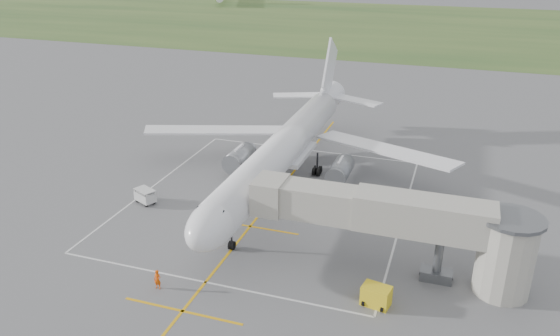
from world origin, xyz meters
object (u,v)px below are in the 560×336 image
(jet_bridge, at_px, (413,225))
(ramp_worker_wing, at_px, (267,165))
(airliner, at_px, (284,148))
(gpu_unit, at_px, (376,296))
(ramp_worker_nose, at_px, (157,280))
(baggage_cart, at_px, (145,196))

(jet_bridge, distance_m, ramp_worker_wing, 25.73)
(airliner, xyz_separation_m, gpu_unit, (13.82, -19.19, -3.59))
(airliner, xyz_separation_m, jet_bridge, (15.72, -14.25, 0.35))
(ramp_worker_nose, relative_size, ramp_worker_wing, 1.02)
(gpu_unit, height_order, ramp_worker_nose, ramp_worker_nose)
(baggage_cart, height_order, ramp_worker_nose, ramp_worker_nose)
(baggage_cart, height_order, ramp_worker_wing, ramp_worker_wing)
(baggage_cart, relative_size, ramp_worker_wing, 1.61)
(ramp_worker_nose, xyz_separation_m, ramp_worker_wing, (0.16, 25.58, -0.02))
(gpu_unit, xyz_separation_m, ramp_worker_nose, (-17.09, -3.55, 0.04))
(baggage_cart, bearing_deg, gpu_unit, 4.59)
(jet_bridge, height_order, baggage_cart, jet_bridge)
(gpu_unit, bearing_deg, ramp_worker_nose, -157.39)
(airliner, xyz_separation_m, ramp_worker_nose, (-3.27, -22.74, -3.55))
(gpu_unit, bearing_deg, airliner, 136.63)
(jet_bridge, relative_size, ramp_worker_nose, 13.94)
(ramp_worker_wing, bearing_deg, baggage_cart, 69.69)
(airliner, height_order, gpu_unit, airliner)
(jet_bridge, xyz_separation_m, ramp_worker_nose, (-18.99, -8.49, -3.91))
(ramp_worker_wing, bearing_deg, gpu_unit, 144.52)
(ramp_worker_nose, bearing_deg, airliner, 81.56)
(airliner, distance_m, ramp_worker_nose, 23.25)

